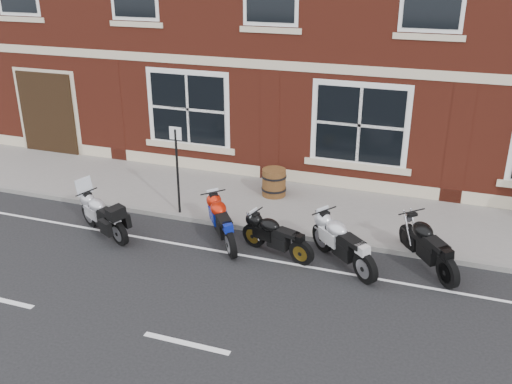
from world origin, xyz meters
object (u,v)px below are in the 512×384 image
moto_touring_silver (103,214)px  moto_sport_silver (344,241)px  moto_sport_black (277,235)px  moto_naked_black (429,244)px  barrel_planter (274,182)px  moto_sport_red (224,220)px  parking_sign (177,164)px

moto_touring_silver → moto_sport_silver: moto_touring_silver is taller
moto_sport_black → moto_naked_black: size_ratio=0.98×
moto_sport_silver → moto_naked_black: size_ratio=0.92×
barrel_planter → moto_sport_black: bearing=-71.1°
moto_naked_black → barrel_planter: size_ratio=2.48×
moto_sport_red → parking_sign: 1.99m
moto_sport_red → moto_sport_silver: (2.79, -0.13, 0.02)m
moto_touring_silver → moto_sport_silver: bearing=-57.9°
moto_sport_red → moto_sport_black: (1.32, -0.18, -0.06)m
moto_naked_black → barrel_planter: (-4.16, 2.36, -0.07)m
moto_touring_silver → moto_sport_red: size_ratio=1.01×
moto_sport_silver → parking_sign: parking_sign is taller
moto_sport_red → moto_sport_black: bearing=-43.7°
moto_touring_silver → parking_sign: size_ratio=0.80×
barrel_planter → moto_sport_silver: bearing=-49.2°
moto_sport_red → moto_sport_silver: moto_sport_silver is taller
moto_naked_black → moto_sport_red: bearing=149.2°
moto_sport_red → moto_naked_black: 4.51m
moto_touring_silver → moto_sport_black: 4.16m
moto_sport_black → barrel_planter: bearing=38.1°
moto_naked_black → barrel_planter: bearing=115.2°
moto_sport_black → moto_sport_silver: 1.47m
moto_sport_red → parking_sign: (-1.57, 0.87, 0.87)m
moto_sport_red → moto_sport_black: 1.33m
moto_sport_silver → parking_sign: (-4.36, 1.00, 0.85)m
parking_sign → moto_sport_red: bearing=-28.0°
moto_sport_silver → parking_sign: bearing=119.5°
moto_touring_silver → moto_sport_black: bearing=-56.9°
moto_sport_red → moto_naked_black: bearing=-31.6°
moto_touring_silver → barrel_planter: 4.56m
moto_touring_silver → moto_naked_black: (7.31, 0.94, 0.03)m
moto_naked_black → moto_sport_black: bearing=154.2°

